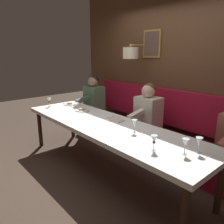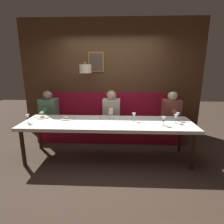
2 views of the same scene
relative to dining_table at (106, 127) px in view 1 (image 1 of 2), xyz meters
name	(u,v)px [view 1 (image 1 of 2)]	position (x,y,z in m)	size (l,w,h in m)	color
ground_plane	(106,170)	(0.00, 0.00, -0.68)	(12.00, 12.00, 0.00)	#423328
dining_table	(106,127)	(0.00, 0.00, 0.00)	(0.90, 3.20, 0.74)	white
banquette_bench	(145,141)	(0.89, 0.00, -0.46)	(0.52, 3.40, 0.45)	maroon
back_wall_panel	(169,73)	(1.46, 0.01, 0.68)	(0.59, 4.60, 2.90)	#51331E
diner_near	(148,109)	(0.88, -0.03, 0.13)	(0.60, 0.40, 0.79)	beige
diner_middle	(94,95)	(0.88, 1.47, 0.13)	(0.60, 0.40, 0.79)	#567A5B
place_setting_0	(116,119)	(0.23, 0.04, 0.06)	(0.24, 0.32, 0.01)	silver
place_setting_1	(70,104)	(0.22, 1.34, 0.07)	(0.24, 0.32, 0.05)	silver
place_setting_2	(82,110)	(0.15, 0.82, 0.07)	(0.24, 0.32, 0.05)	silver
wine_glass_0	(134,123)	(0.06, -0.50, 0.17)	(0.07, 0.07, 0.16)	silver
wine_glass_1	(154,140)	(-0.17, -1.00, 0.17)	(0.07, 0.07, 0.16)	silver
wine_glass_2	(185,143)	(-0.01, -1.26, 0.17)	(0.07, 0.07, 0.16)	silver
wine_glass_3	(49,100)	(-0.14, 1.46, 0.17)	(0.07, 0.07, 0.16)	silver
wine_glass_4	(199,142)	(0.12, -1.33, 0.17)	(0.07, 0.07, 0.16)	silver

